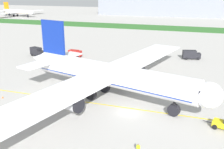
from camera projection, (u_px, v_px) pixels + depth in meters
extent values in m
plane|color=#ADAAA5|center=(128.00, 113.00, 52.93)|extent=(600.00, 600.00, 0.00)
cube|color=yellow|center=(131.00, 108.00, 54.89)|extent=(280.00, 0.36, 0.01)
cube|color=#2D6628|center=(179.00, 29.00, 164.88)|extent=(320.00, 24.00, 0.10)
cylinder|color=white|center=(109.00, 75.00, 57.98)|extent=(40.21, 15.51, 5.17)
cube|color=navy|center=(110.00, 78.00, 58.27)|extent=(38.55, 14.69, 0.62)
sphere|color=white|center=(209.00, 95.00, 46.70)|extent=(4.91, 4.91, 4.91)
cone|color=white|center=(40.00, 59.00, 69.62)|extent=(6.64, 5.73, 4.40)
cube|color=navy|center=(53.00, 37.00, 64.74)|extent=(7.13, 2.39, 8.28)
cube|color=white|center=(66.00, 56.00, 71.12)|extent=(6.44, 9.15, 0.36)
cube|color=white|center=(37.00, 64.00, 62.92)|extent=(6.44, 9.15, 0.36)
cube|color=white|center=(144.00, 57.00, 75.65)|extent=(18.02, 37.29, 0.41)
cube|color=white|center=(29.00, 109.00, 42.83)|extent=(18.02, 37.29, 0.41)
cylinder|color=#B7BABF|center=(133.00, 70.00, 69.04)|extent=(5.49, 4.03, 2.84)
cylinder|color=black|center=(142.00, 71.00, 67.76)|extent=(1.19, 2.99, 2.99)
cylinder|color=#B7BABF|center=(69.00, 102.00, 49.15)|extent=(5.49, 4.03, 2.84)
cylinder|color=black|center=(79.00, 105.00, 47.87)|extent=(1.19, 2.99, 2.99)
cylinder|color=black|center=(174.00, 105.00, 51.10)|extent=(0.54, 0.54, 2.00)
cylinder|color=black|center=(174.00, 110.00, 51.41)|extent=(2.66, 1.71, 2.46)
cylinder|color=black|center=(105.00, 83.00, 62.95)|extent=(0.54, 0.54, 2.00)
cylinder|color=black|center=(105.00, 87.00, 63.26)|extent=(2.66, 1.71, 2.46)
cylinder|color=black|center=(91.00, 90.00, 58.64)|extent=(0.54, 0.54, 2.00)
cylinder|color=black|center=(91.00, 94.00, 58.95)|extent=(2.66, 1.71, 2.46)
cube|color=black|center=(205.00, 91.00, 46.90)|extent=(2.76, 4.22, 0.93)
sphere|color=black|center=(66.00, 60.00, 67.86)|extent=(0.36, 0.36, 0.36)
sphere|color=black|center=(75.00, 62.00, 66.26)|extent=(0.36, 0.36, 0.36)
sphere|color=black|center=(85.00, 64.00, 64.65)|extent=(0.36, 0.36, 0.36)
sphere|color=black|center=(94.00, 66.00, 63.05)|extent=(0.36, 0.36, 0.36)
sphere|color=black|center=(105.00, 68.00, 61.45)|extent=(0.36, 0.36, 0.36)
sphere|color=black|center=(116.00, 70.00, 59.85)|extent=(0.36, 0.36, 0.36)
sphere|color=black|center=(127.00, 72.00, 58.25)|extent=(0.36, 0.36, 0.36)
sphere|color=black|center=(139.00, 74.00, 56.64)|extent=(0.36, 0.36, 0.36)
sphere|color=black|center=(152.00, 77.00, 55.04)|extent=(0.36, 0.36, 0.36)
sphere|color=black|center=(166.00, 79.00, 53.44)|extent=(0.36, 0.36, 0.36)
sphere|color=black|center=(180.00, 82.00, 51.84)|extent=(0.36, 0.36, 0.36)
cube|color=yellow|center=(224.00, 124.00, 46.56)|extent=(4.29, 2.91, 0.93)
cylinder|color=black|center=(208.00, 122.00, 48.15)|extent=(1.77, 0.59, 0.12)
cylinder|color=black|center=(215.00, 127.00, 46.65)|extent=(0.96, 0.57, 0.90)
cylinder|color=black|center=(217.00, 123.00, 48.19)|extent=(0.96, 0.57, 0.90)
cylinder|color=black|center=(38.00, 107.00, 54.77)|extent=(0.12, 0.12, 0.82)
cylinder|color=orange|center=(38.00, 104.00, 54.62)|extent=(0.10, 0.10, 0.52)
cylinder|color=black|center=(39.00, 107.00, 54.69)|extent=(0.12, 0.12, 0.82)
cylinder|color=orange|center=(39.00, 104.00, 54.42)|extent=(0.10, 0.10, 0.52)
cube|color=orange|center=(38.00, 104.00, 54.51)|extent=(0.46, 0.30, 0.58)
sphere|color=tan|center=(38.00, 102.00, 54.38)|extent=(0.22, 0.22, 0.22)
cylinder|color=black|center=(25.00, 105.00, 55.41)|extent=(0.12, 0.12, 0.79)
cylinder|color=orange|center=(25.00, 102.00, 55.34)|extent=(0.09, 0.09, 0.50)
cylinder|color=black|center=(24.00, 106.00, 55.24)|extent=(0.12, 0.12, 0.79)
cylinder|color=orange|center=(24.00, 103.00, 54.91)|extent=(0.09, 0.09, 0.50)
cube|color=orange|center=(24.00, 103.00, 55.11)|extent=(0.25, 0.43, 0.56)
sphere|color=tan|center=(24.00, 101.00, 54.99)|extent=(0.21, 0.21, 0.21)
cylinder|color=#BFE519|center=(140.00, 148.00, 39.42)|extent=(0.10, 0.10, 0.55)
cylinder|color=#BFE519|center=(137.00, 147.00, 39.63)|extent=(0.10, 0.10, 0.55)
cube|color=#BFE519|center=(138.00, 147.00, 39.52)|extent=(0.48, 0.31, 0.61)
sphere|color=#8C6647|center=(138.00, 144.00, 39.39)|extent=(0.23, 0.23, 0.23)
cube|color=#F2590C|center=(3.00, 98.00, 60.11)|extent=(0.36, 0.36, 0.03)
cone|color=#F2590C|center=(3.00, 97.00, 60.02)|extent=(0.28, 0.28, 0.55)
cylinder|color=white|center=(3.00, 97.00, 60.01)|extent=(0.17, 0.17, 0.06)
cube|color=black|center=(189.00, 54.00, 92.72)|extent=(5.04, 3.25, 2.77)
cube|color=black|center=(198.00, 56.00, 92.70)|extent=(2.27, 2.43, 1.84)
cube|color=#263347|center=(200.00, 55.00, 92.54)|extent=(0.54, 1.74, 0.81)
cylinder|color=black|center=(197.00, 57.00, 93.99)|extent=(0.95, 0.52, 0.90)
cylinder|color=black|center=(198.00, 59.00, 91.99)|extent=(0.95, 0.52, 0.90)
cylinder|color=black|center=(185.00, 57.00, 94.22)|extent=(0.95, 0.52, 0.90)
cylinder|color=black|center=(186.00, 59.00, 92.21)|extent=(0.95, 0.52, 0.90)
cube|color=#B21E19|center=(74.00, 53.00, 96.03)|extent=(3.64, 2.48, 2.11)
cube|color=#B21E19|center=(79.00, 54.00, 95.27)|extent=(1.49, 2.27, 1.95)
cube|color=#263347|center=(81.00, 53.00, 94.93)|extent=(0.18, 1.93, 0.86)
cylinder|color=black|center=(81.00, 56.00, 96.59)|extent=(0.91, 0.35, 0.90)
cylinder|color=black|center=(78.00, 57.00, 94.56)|extent=(0.91, 0.35, 0.90)
cylinder|color=black|center=(73.00, 55.00, 97.67)|extent=(0.91, 0.35, 0.90)
cylinder|color=black|center=(70.00, 56.00, 95.65)|extent=(0.91, 0.35, 0.90)
cube|color=black|center=(36.00, 51.00, 97.58)|extent=(4.79, 3.59, 2.73)
cube|color=black|center=(41.00, 53.00, 96.18)|extent=(2.29, 2.67, 1.80)
cube|color=#263347|center=(42.00, 53.00, 95.62)|extent=(0.71, 1.90, 0.79)
cylinder|color=black|center=(44.00, 55.00, 97.35)|extent=(0.95, 0.57, 0.90)
cylinder|color=black|center=(38.00, 56.00, 95.56)|extent=(0.95, 0.57, 0.90)
cylinder|color=black|center=(37.00, 54.00, 99.51)|extent=(0.95, 0.57, 0.90)
cylinder|color=black|center=(32.00, 55.00, 97.72)|extent=(0.95, 0.57, 0.90)
cylinder|color=white|center=(17.00, 12.00, 234.58)|extent=(32.89, 10.02, 3.85)
cube|color=orange|center=(17.00, 12.00, 234.79)|extent=(31.55, 9.47, 0.46)
sphere|color=white|center=(31.00, 13.00, 226.47)|extent=(3.66, 3.66, 3.66)
cone|color=white|center=(4.00, 11.00, 242.91)|extent=(4.78, 4.02, 3.27)
cube|color=orange|center=(6.00, 6.00, 239.41)|extent=(5.86, 1.50, 6.16)
cube|color=white|center=(10.00, 10.00, 244.29)|extent=(4.71, 6.73, 0.27)
cube|color=white|center=(3.00, 11.00, 237.91)|extent=(4.71, 6.73, 0.27)
cube|color=white|center=(30.00, 11.00, 249.30)|extent=(12.69, 30.32, 0.31)
cube|color=white|center=(1.00, 14.00, 221.69)|extent=(12.69, 30.32, 0.31)
cylinder|color=#B7BABF|center=(26.00, 13.00, 243.71)|extent=(3.99, 2.78, 2.12)
cylinder|color=black|center=(27.00, 13.00, 242.86)|extent=(0.74, 2.24, 2.22)
cylinder|color=#B7BABF|center=(8.00, 14.00, 227.09)|extent=(3.99, 2.78, 2.12)
cylinder|color=black|center=(9.00, 15.00, 226.24)|extent=(0.74, 2.24, 2.22)
cylinder|color=black|center=(28.00, 15.00, 229.63)|extent=(0.40, 0.40, 1.49)
cylinder|color=black|center=(28.00, 16.00, 229.86)|extent=(1.95, 1.16, 1.83)
cylinder|color=black|center=(17.00, 14.00, 238.31)|extent=(0.40, 0.40, 1.49)
cylinder|color=black|center=(18.00, 15.00, 238.54)|extent=(1.95, 1.16, 1.83)
cylinder|color=black|center=(14.00, 15.00, 234.96)|extent=(0.40, 0.40, 1.49)
cylinder|color=black|center=(14.00, 16.00, 235.19)|extent=(1.95, 1.16, 1.83)
cube|color=gray|center=(171.00, 6.00, 240.08)|extent=(136.61, 20.00, 18.00)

